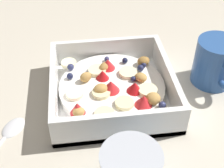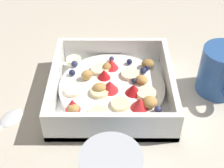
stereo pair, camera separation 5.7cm
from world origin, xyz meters
name	(u,v)px [view 2 (the right image)]	position (x,y,z in m)	size (l,w,h in m)	color
ground_plane	(104,94)	(0.00, 0.00, 0.00)	(2.40, 2.40, 0.00)	beige
fruit_bowl	(112,88)	(-0.02, 0.01, 0.02)	(0.22, 0.22, 0.06)	white
spoon	(0,126)	(0.17, 0.09, 0.00)	(0.10, 0.16, 0.01)	silver
coffee_mug	(221,71)	(-0.21, -0.01, 0.05)	(0.08, 0.11, 0.09)	#2D5699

